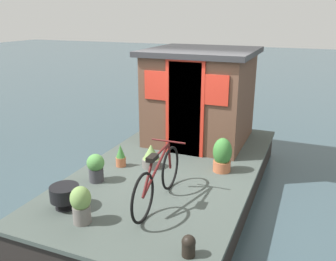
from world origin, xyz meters
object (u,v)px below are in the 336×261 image
Objects in this scene: bicycle at (158,179)px; potted_plant_basil at (121,156)px; houseboat_cabin at (200,95)px; charcoal_grill at (65,194)px; potted_plant_mint at (151,156)px; potted_plant_ivy at (222,155)px; potted_plant_succulent at (96,167)px; mooring_bollard at (189,245)px; potted_plant_fern at (81,204)px.

bicycle is 4.19× the size of potted_plant_basil.
houseboat_cabin reaches higher than charcoal_grill.
potted_plant_basil is 1.49m from charcoal_grill.
potted_plant_ivy is at bearing -75.36° from potted_plant_mint.
bicycle is 1.19m from potted_plant_succulent.
charcoal_grill is at bearing 163.36° from potted_plant_mint.
bicycle is 2.81× the size of potted_plant_ivy.
potted_plant_basil is 0.67× the size of potted_plant_ivy.
potted_plant_basil is 2.60m from mooring_bollard.
potted_plant_mint is 1.63× the size of mooring_bollard.
bicycle reaches higher than potted_plant_ivy.
potted_plant_basil is 0.98× the size of charcoal_grill.
potted_plant_succulent reaches higher than potted_plant_mint.
mooring_bollard is (-0.91, -0.76, -0.23)m from bicycle.
bicycle is at bearing -150.72° from potted_plant_mint.
potted_plant_succulent reaches higher than mooring_bollard.
houseboat_cabin is 5.25× the size of charcoal_grill.
potted_plant_fern is 1.76m from potted_plant_basil.
charcoal_grill is at bearing 139.99° from potted_plant_ivy.
potted_plant_succulent is at bearing 145.52° from potted_plant_mint.
houseboat_cabin reaches higher than potted_plant_ivy.
bicycle is at bearing 158.26° from potted_plant_ivy.
bicycle is 4.12× the size of charcoal_grill.
mooring_bollard is (-0.32, -1.85, -0.08)m from charcoal_grill.
potted_plant_mint is at bearing 29.28° from bicycle.
charcoal_grill is (0.22, 0.42, -0.05)m from potted_plant_fern.
mooring_bollard is (-3.63, -1.04, -0.80)m from houseboat_cabin.
potted_plant_fern is 0.47m from charcoal_grill.
mooring_bollard is (-1.81, -1.86, -0.05)m from potted_plant_basil.
potted_plant_succulent is at bearing 77.54° from bicycle.
potted_plant_succulent is (0.26, 1.16, -0.12)m from bicycle.
potted_plant_fern is 1.25× the size of charcoal_grill.
houseboat_cabin is at bearing 31.27° from potted_plant_ivy.
houseboat_cabin is 4.20× the size of potted_plant_fern.
potted_plant_succulent reaches higher than potted_plant_basil.
potted_plant_mint is (1.87, -0.08, -0.06)m from potted_plant_fern.
potted_plant_ivy is (1.37, -0.55, -0.08)m from bicycle.
houseboat_cabin is 4.62× the size of potted_plant_succulent.
potted_plant_succulent is 0.84m from charcoal_grill.
potted_plant_succulent is 1.79× the size of mooring_bollard.
charcoal_grill is 1.58× the size of mooring_bollard.
potted_plant_fern is at bearing 177.65° from potted_plant_mint.
potted_plant_ivy is 2.29m from mooring_bollard.
bicycle reaches higher than potted_plant_mint.
potted_plant_mint reaches higher than potted_plant_basil.
potted_plant_ivy is at bearing 5.46° from mooring_bollard.
potted_plant_mint is at bearing 34.58° from mooring_bollard.
potted_plant_basil is 1.55× the size of mooring_bollard.
mooring_bollard is at bearing -99.85° from charcoal_grill.
charcoal_grill is at bearing -179.95° from potted_plant_basil.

